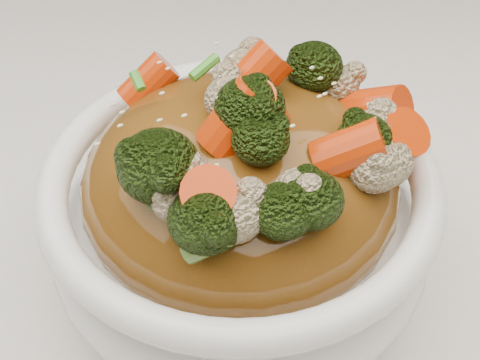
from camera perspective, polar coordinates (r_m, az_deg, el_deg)
tablecloth at (r=0.41m, az=-6.13°, el=-10.73°), size 1.20×0.80×0.04m
bowl at (r=0.37m, az=0.00°, el=-3.50°), size 0.27×0.27×0.08m
sauce_base at (r=0.35m, az=0.00°, el=-0.34°), size 0.22×0.22×0.09m
carrots at (r=0.31m, az=0.00°, el=7.63°), size 0.22×0.22×0.05m
broccoli at (r=0.31m, az=0.00°, el=7.48°), size 0.22×0.22×0.04m
cauliflower at (r=0.31m, az=0.00°, el=7.20°), size 0.22×0.22×0.03m
scallions at (r=0.31m, az=0.00°, el=7.77°), size 0.16×0.16×0.02m
sesame_seeds at (r=0.31m, az=0.00°, el=7.77°), size 0.19×0.19×0.01m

